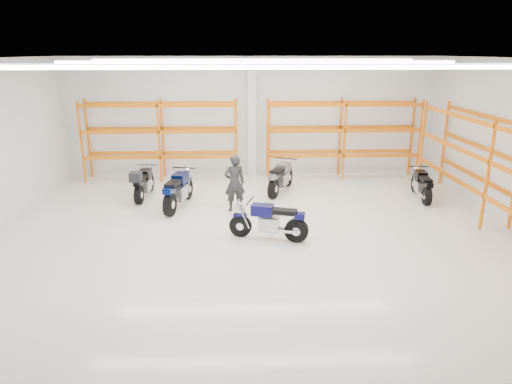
{
  "coord_description": "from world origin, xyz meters",
  "views": [
    {
      "loc": [
        -0.47,
        -11.41,
        4.65
      ],
      "look_at": [
        -0.04,
        0.5,
        0.98
      ],
      "focal_mm": 32.0,
      "sensor_mm": 36.0,
      "label": 1
    }
  ],
  "objects_px": {
    "motorcycle_back_a": "(143,183)",
    "motorcycle_back_c": "(280,178)",
    "structural_column": "(252,118)",
    "motorcycle_back_d": "(422,186)",
    "motorcycle_main": "(272,222)",
    "motorcycle_back_b": "(178,191)",
    "standing_man": "(235,183)"
  },
  "relations": [
    {
      "from": "motorcycle_main",
      "to": "standing_man",
      "type": "distance_m",
      "value": 2.54
    },
    {
      "from": "motorcycle_back_c",
      "to": "structural_column",
      "type": "relative_size",
      "value": 0.46
    },
    {
      "from": "motorcycle_back_a",
      "to": "motorcycle_back_d",
      "type": "height_order",
      "value": "motorcycle_back_a"
    },
    {
      "from": "motorcycle_back_c",
      "to": "motorcycle_main",
      "type": "bearing_deg",
      "value": -97.9
    },
    {
      "from": "motorcycle_main",
      "to": "structural_column",
      "type": "relative_size",
      "value": 0.45
    },
    {
      "from": "motorcycle_back_c",
      "to": "motorcycle_back_d",
      "type": "height_order",
      "value": "motorcycle_back_c"
    },
    {
      "from": "motorcycle_back_c",
      "to": "structural_column",
      "type": "xyz_separation_m",
      "value": [
        -0.9,
        2.24,
        1.74
      ]
    },
    {
      "from": "motorcycle_back_b",
      "to": "structural_column",
      "type": "height_order",
      "value": "structural_column"
    },
    {
      "from": "motorcycle_back_b",
      "to": "motorcycle_main",
      "type": "bearing_deg",
      "value": -43.63
    },
    {
      "from": "motorcycle_main",
      "to": "motorcycle_back_b",
      "type": "bearing_deg",
      "value": 136.37
    },
    {
      "from": "motorcycle_back_c",
      "to": "structural_column",
      "type": "distance_m",
      "value": 2.98
    },
    {
      "from": "motorcycle_back_b",
      "to": "standing_man",
      "type": "relative_size",
      "value": 1.33
    },
    {
      "from": "motorcycle_back_d",
      "to": "standing_man",
      "type": "distance_m",
      "value": 6.19
    },
    {
      "from": "motorcycle_back_d",
      "to": "standing_man",
      "type": "xyz_separation_m",
      "value": [
        -6.11,
        -0.9,
        0.41
      ]
    },
    {
      "from": "motorcycle_back_d",
      "to": "motorcycle_back_b",
      "type": "bearing_deg",
      "value": -175.59
    },
    {
      "from": "motorcycle_back_a",
      "to": "motorcycle_back_b",
      "type": "relative_size",
      "value": 0.93
    },
    {
      "from": "motorcycle_back_d",
      "to": "motorcycle_main",
      "type": "bearing_deg",
      "value": -148.05
    },
    {
      "from": "motorcycle_main",
      "to": "standing_man",
      "type": "xyz_separation_m",
      "value": [
        -0.97,
        2.31,
        0.39
      ]
    },
    {
      "from": "motorcycle_back_a",
      "to": "standing_man",
      "type": "xyz_separation_m",
      "value": [
        3.02,
        -1.25,
        0.34
      ]
    },
    {
      "from": "motorcycle_back_c",
      "to": "motorcycle_back_d",
      "type": "relative_size",
      "value": 1.04
    },
    {
      "from": "standing_man",
      "to": "motorcycle_back_c",
      "type": "bearing_deg",
      "value": -143.9
    },
    {
      "from": "motorcycle_back_d",
      "to": "structural_column",
      "type": "height_order",
      "value": "structural_column"
    },
    {
      "from": "motorcycle_back_a",
      "to": "standing_man",
      "type": "height_order",
      "value": "standing_man"
    },
    {
      "from": "motorcycle_back_b",
      "to": "motorcycle_back_c",
      "type": "xyz_separation_m",
      "value": [
        3.3,
        1.49,
        -0.03
      ]
    },
    {
      "from": "motorcycle_back_a",
      "to": "structural_column",
      "type": "xyz_separation_m",
      "value": [
        3.66,
        2.77,
        1.73
      ]
    },
    {
      "from": "structural_column",
      "to": "motorcycle_back_d",
      "type": "bearing_deg",
      "value": -29.68
    },
    {
      "from": "motorcycle_back_c",
      "to": "standing_man",
      "type": "bearing_deg",
      "value": -130.86
    },
    {
      "from": "structural_column",
      "to": "motorcycle_main",
      "type": "bearing_deg",
      "value": -86.99
    },
    {
      "from": "motorcycle_back_a",
      "to": "motorcycle_back_c",
      "type": "relative_size",
      "value": 1.02
    },
    {
      "from": "motorcycle_back_b",
      "to": "structural_column",
      "type": "relative_size",
      "value": 0.51
    },
    {
      "from": "motorcycle_back_a",
      "to": "motorcycle_back_d",
      "type": "relative_size",
      "value": 1.07
    },
    {
      "from": "motorcycle_main",
      "to": "standing_man",
      "type": "bearing_deg",
      "value": 112.73
    }
  ]
}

